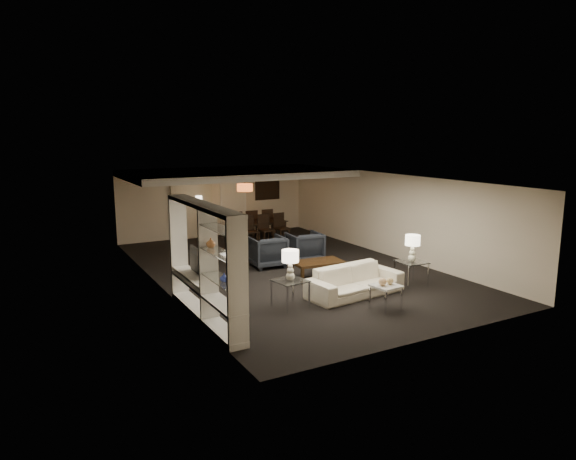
# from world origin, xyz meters

# --- Properties ---
(floor) EXTENTS (11.00, 11.00, 0.00)m
(floor) POSITION_xyz_m (0.00, 0.00, 0.00)
(floor) COLOR black
(floor) RESTS_ON ground
(ceiling) EXTENTS (7.00, 11.00, 0.02)m
(ceiling) POSITION_xyz_m (0.00, 0.00, 2.50)
(ceiling) COLOR silver
(ceiling) RESTS_ON ground
(wall_back) EXTENTS (7.00, 0.02, 2.50)m
(wall_back) POSITION_xyz_m (0.00, 5.50, 1.25)
(wall_back) COLOR beige
(wall_back) RESTS_ON ground
(wall_front) EXTENTS (7.00, 0.02, 2.50)m
(wall_front) POSITION_xyz_m (0.00, -5.50, 1.25)
(wall_front) COLOR beige
(wall_front) RESTS_ON ground
(wall_left) EXTENTS (0.02, 11.00, 2.50)m
(wall_left) POSITION_xyz_m (-3.50, 0.00, 1.25)
(wall_left) COLOR beige
(wall_left) RESTS_ON ground
(wall_right) EXTENTS (0.02, 11.00, 2.50)m
(wall_right) POSITION_xyz_m (3.50, 0.00, 1.25)
(wall_right) COLOR beige
(wall_right) RESTS_ON ground
(ceiling_soffit) EXTENTS (7.00, 4.00, 0.20)m
(ceiling_soffit) POSITION_xyz_m (0.00, 3.50, 2.40)
(ceiling_soffit) COLOR silver
(ceiling_soffit) RESTS_ON ceiling
(curtains) EXTENTS (1.50, 0.12, 2.40)m
(curtains) POSITION_xyz_m (-0.90, 5.42, 1.20)
(curtains) COLOR beige
(curtains) RESTS_ON wall_back
(door) EXTENTS (0.90, 0.05, 2.10)m
(door) POSITION_xyz_m (0.70, 5.47, 1.05)
(door) COLOR silver
(door) RESTS_ON wall_back
(painting) EXTENTS (0.95, 0.04, 0.65)m
(painting) POSITION_xyz_m (2.10, 5.46, 1.55)
(painting) COLOR #142D38
(painting) RESTS_ON wall_back
(media_unit) EXTENTS (0.38, 3.40, 2.35)m
(media_unit) POSITION_xyz_m (-3.31, -2.60, 1.18)
(media_unit) COLOR white
(media_unit) RESTS_ON wall_left
(pendant_light) EXTENTS (0.52, 0.52, 0.24)m
(pendant_light) POSITION_xyz_m (0.30, 3.50, 1.92)
(pendant_light) COLOR #D8591E
(pendant_light) RESTS_ON ceiling_soffit
(sofa) EXTENTS (2.41, 1.16, 0.68)m
(sofa) POSITION_xyz_m (0.25, -2.75, 0.34)
(sofa) COLOR beige
(sofa) RESTS_ON floor
(coffee_table) EXTENTS (1.34, 0.86, 0.46)m
(coffee_table) POSITION_xyz_m (0.25, -1.15, 0.23)
(coffee_table) COLOR black
(coffee_table) RESTS_ON floor
(armchair_left) EXTENTS (1.00, 1.02, 0.86)m
(armchair_left) POSITION_xyz_m (-0.35, 0.55, 0.43)
(armchair_left) COLOR black
(armchair_left) RESTS_ON floor
(armchair_right) EXTENTS (1.01, 1.04, 0.86)m
(armchair_right) POSITION_xyz_m (0.85, 0.55, 0.43)
(armchair_right) COLOR black
(armchair_right) RESTS_ON floor
(side_table_left) EXTENTS (0.72, 0.72, 0.59)m
(side_table_left) POSITION_xyz_m (-1.45, -2.75, 0.30)
(side_table_left) COLOR white
(side_table_left) RESTS_ON floor
(side_table_right) EXTENTS (0.69, 0.69, 0.59)m
(side_table_right) POSITION_xyz_m (1.95, -2.75, 0.30)
(side_table_right) COLOR white
(side_table_right) RESTS_ON floor
(table_lamp_left) EXTENTS (0.40, 0.40, 0.66)m
(table_lamp_left) POSITION_xyz_m (-1.45, -2.75, 0.92)
(table_lamp_left) COLOR beige
(table_lamp_left) RESTS_ON side_table_left
(table_lamp_right) EXTENTS (0.40, 0.40, 0.66)m
(table_lamp_right) POSITION_xyz_m (1.95, -2.75, 0.92)
(table_lamp_right) COLOR white
(table_lamp_right) RESTS_ON side_table_right
(marble_table) EXTENTS (0.59, 0.59, 0.53)m
(marble_table) POSITION_xyz_m (0.25, -3.85, 0.27)
(marble_table) COLOR white
(marble_table) RESTS_ON floor
(gold_gourd_a) EXTENTS (0.17, 0.17, 0.17)m
(gold_gourd_a) POSITION_xyz_m (0.15, -3.85, 0.62)
(gold_gourd_a) COLOR #E6B179
(gold_gourd_a) RESTS_ON marble_table
(gold_gourd_b) EXTENTS (0.15, 0.15, 0.15)m
(gold_gourd_b) POSITION_xyz_m (0.35, -3.85, 0.61)
(gold_gourd_b) COLOR tan
(gold_gourd_b) RESTS_ON marble_table
(television) EXTENTS (0.97, 0.13, 0.56)m
(television) POSITION_xyz_m (-3.28, -1.90, 1.03)
(television) COLOR black
(television) RESTS_ON media_unit
(vase_blue) EXTENTS (0.15, 0.15, 0.16)m
(vase_blue) POSITION_xyz_m (-3.31, -3.65, 1.14)
(vase_blue) COLOR #2739AA
(vase_blue) RESTS_ON media_unit
(vase_amber) EXTENTS (0.18, 0.18, 0.19)m
(vase_amber) POSITION_xyz_m (-3.31, -3.01, 1.65)
(vase_amber) COLOR #C87B42
(vase_amber) RESTS_ON media_unit
(floor_speaker) EXTENTS (0.15, 0.15, 1.15)m
(floor_speaker) POSITION_xyz_m (-2.12, 0.08, 0.57)
(floor_speaker) COLOR black
(floor_speaker) RESTS_ON floor
(dining_table) EXTENTS (1.95, 1.16, 0.67)m
(dining_table) POSITION_xyz_m (0.97, 3.94, 0.33)
(dining_table) COLOR black
(dining_table) RESTS_ON floor
(chair_nl) EXTENTS (0.46, 0.46, 0.99)m
(chair_nl) POSITION_xyz_m (0.37, 3.29, 0.49)
(chair_nl) COLOR black
(chair_nl) RESTS_ON floor
(chair_nm) EXTENTS (0.48, 0.48, 0.99)m
(chair_nm) POSITION_xyz_m (0.97, 3.29, 0.49)
(chair_nm) COLOR black
(chair_nm) RESTS_ON floor
(chair_nr) EXTENTS (0.51, 0.51, 0.99)m
(chair_nr) POSITION_xyz_m (1.57, 3.29, 0.49)
(chair_nr) COLOR black
(chair_nr) RESTS_ON floor
(chair_fl) EXTENTS (0.49, 0.49, 0.99)m
(chair_fl) POSITION_xyz_m (0.37, 4.59, 0.49)
(chair_fl) COLOR black
(chair_fl) RESTS_ON floor
(chair_fm) EXTENTS (0.51, 0.51, 0.99)m
(chair_fm) POSITION_xyz_m (0.97, 4.59, 0.49)
(chair_fm) COLOR black
(chair_fm) RESTS_ON floor
(chair_fr) EXTENTS (0.47, 0.47, 0.99)m
(chair_fr) POSITION_xyz_m (1.57, 4.59, 0.49)
(chair_fr) COLOR black
(chair_fr) RESTS_ON floor
(floor_lamp) EXTENTS (0.27, 0.27, 1.58)m
(floor_lamp) POSITION_xyz_m (-0.87, 4.75, 0.79)
(floor_lamp) COLOR black
(floor_lamp) RESTS_ON floor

